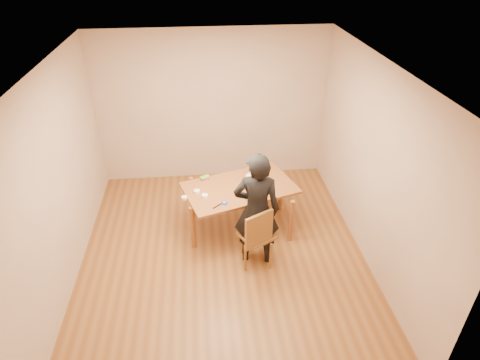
{
  "coord_description": "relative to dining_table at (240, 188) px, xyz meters",
  "views": [
    {
      "loc": [
        -0.22,
        -4.36,
        3.98
      ],
      "look_at": [
        0.3,
        0.54,
        0.9
      ],
      "focal_mm": 30.0,
      "sensor_mm": 36.0,
      "label": 1
    }
  ],
  "objects": [
    {
      "name": "ramekin_multi",
      "position": [
        -0.81,
        -0.23,
        0.04
      ],
      "size": [
        0.08,
        0.08,
        0.04
      ],
      "primitive_type": "cylinder",
      "color": "white",
      "rests_on": "dining_table"
    },
    {
      "name": "spatula",
      "position": [
        -0.35,
        -0.45,
        0.02
      ],
      "size": [
        0.14,
        0.12,
        0.01
      ],
      "primitive_type": "cube",
      "rotation": [
        0.0,
        0.0,
        0.7
      ],
      "color": "black",
      "rests_on": "dining_table"
    },
    {
      "name": "frosting_dollop",
      "position": [
        -0.26,
        -0.4,
        0.04
      ],
      "size": [
        0.04,
        0.04,
        0.02
      ],
      "primitive_type": "ellipsoid",
      "color": "white",
      "rests_on": "frosting_lid"
    },
    {
      "name": "cake",
      "position": [
        0.2,
        0.14,
        0.07
      ],
      "size": [
        0.2,
        0.2,
        0.06
      ],
      "primitive_type": "cylinder",
      "color": "white",
      "rests_on": "cake_plate"
    },
    {
      "name": "frosting_lid",
      "position": [
        -0.26,
        -0.4,
        0.02
      ],
      "size": [
        0.09,
        0.09,
        0.01
      ],
      "primitive_type": "cylinder",
      "color": "navy",
      "rests_on": "dining_table"
    },
    {
      "name": "ramekin_yellow",
      "position": [
        -0.63,
        -0.09,
        0.04
      ],
      "size": [
        0.09,
        0.09,
        0.04
      ],
      "primitive_type": "cylinder",
      "color": "white",
      "rests_on": "dining_table"
    },
    {
      "name": "dining_table",
      "position": [
        0.0,
        0.0,
        0.0
      ],
      "size": [
        1.81,
        1.38,
        0.04
      ],
      "primitive_type": "cube",
      "rotation": [
        0.0,
        0.0,
        0.3
      ],
      "color": "brown",
      "rests_on": "floor"
    },
    {
      "name": "frosting_dome",
      "position": [
        0.2,
        0.14,
        0.12
      ],
      "size": [
        0.19,
        0.19,
        0.03
      ],
      "primitive_type": "ellipsoid",
      "color": "white",
      "rests_on": "cake"
    },
    {
      "name": "frosting_tub",
      "position": [
        0.04,
        -0.33,
        0.06
      ],
      "size": [
        0.1,
        0.1,
        0.09
      ],
      "primitive_type": "cylinder",
      "color": "white",
      "rests_on": "dining_table"
    },
    {
      "name": "cake_plate",
      "position": [
        0.2,
        0.14,
        0.03
      ],
      "size": [
        0.27,
        0.27,
        0.02
      ],
      "primitive_type": "cylinder",
      "color": "#AF150B",
      "rests_on": "dining_table"
    },
    {
      "name": "candy_box_pink",
      "position": [
        -0.5,
        0.28,
        0.03
      ],
      "size": [
        0.13,
        0.09,
        0.02
      ],
      "primitive_type": "cube",
      "rotation": [
        0.0,
        0.0,
        0.26
      ],
      "color": "#C22D94",
      "rests_on": "dining_table"
    },
    {
      "name": "candy_box_green",
      "position": [
        -0.5,
        0.28,
        0.05
      ],
      "size": [
        0.16,
        0.13,
        0.02
      ],
      "primitive_type": "cube",
      "rotation": [
        0.0,
        0.0,
        0.52
      ],
      "color": "green",
      "rests_on": "candy_box_pink"
    },
    {
      "name": "dining_chair",
      "position": [
        0.15,
        -0.78,
        -0.28
      ],
      "size": [
        0.55,
        0.55,
        0.04
      ],
      "primitive_type": "cube",
      "rotation": [
        0.0,
        0.0,
        0.49
      ],
      "color": "brown",
      "rests_on": "floor"
    },
    {
      "name": "room_shell",
      "position": [
        -0.3,
        -0.25,
        0.62
      ],
      "size": [
        4.0,
        4.5,
        2.7
      ],
      "color": "brown",
      "rests_on": "ground"
    },
    {
      "name": "person",
      "position": [
        0.15,
        -0.73,
        0.11
      ],
      "size": [
        0.67,
        0.49,
        1.69
      ],
      "primitive_type": "imported",
      "rotation": [
        0.0,
        0.0,
        2.99
      ],
      "color": "black",
      "rests_on": "floor"
    },
    {
      "name": "ramekin_green",
      "position": [
        -0.52,
        -0.22,
        0.04
      ],
      "size": [
        0.09,
        0.09,
        0.04
      ],
      "primitive_type": "cylinder",
      "color": "white",
      "rests_on": "dining_table"
    }
  ]
}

